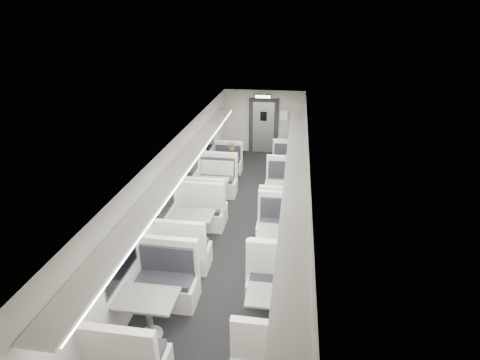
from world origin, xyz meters
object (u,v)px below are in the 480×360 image
(booth_left_a, at_px, (224,170))
(booth_left_b, at_px, (211,194))
(booth_right_c, at_px, (279,247))
(passenger, at_px, (231,167))
(exit_sign, at_px, (263,96))
(booth_right_d, at_px, (272,313))
(booth_left_d, at_px, (149,316))
(booth_left_c, at_px, (193,229))
(booth_right_a, at_px, (286,171))
(vestibule_door, at_px, (263,126))
(booth_right_b, at_px, (284,198))

(booth_left_a, distance_m, booth_left_b, 1.88)
(booth_left_a, distance_m, booth_right_c, 4.62)
(passenger, bearing_deg, exit_sign, 89.18)
(booth_left_b, height_order, booth_right_d, booth_left_b)
(booth_left_a, distance_m, booth_left_d, 6.51)
(booth_left_d, distance_m, exit_sign, 9.15)
(booth_left_a, xyz_separation_m, booth_left_c, (0.00, -3.73, 0.06))
(exit_sign, bearing_deg, booth_left_c, -99.27)
(passenger, bearing_deg, booth_right_a, 40.04)
(booth_right_a, distance_m, passenger, 1.91)
(booth_left_d, relative_size, exit_sign, 3.78)
(booth_right_d, relative_size, passenger, 1.41)
(booth_left_c, height_order, booth_right_c, booth_left_c)
(passenger, bearing_deg, vestibule_door, 90.70)
(booth_left_d, relative_size, booth_right_b, 1.02)
(booth_left_c, xyz_separation_m, booth_right_d, (2.00, -2.35, -0.03))
(booth_left_c, height_order, booth_right_b, booth_left_c)
(booth_left_a, xyz_separation_m, exit_sign, (1.00, 2.39, 1.93))
(exit_sign, bearing_deg, vestibule_door, 90.00)
(booth_right_d, distance_m, passenger, 5.64)
(booth_left_d, distance_m, booth_right_b, 5.10)
(booth_right_c, bearing_deg, booth_left_c, 167.83)
(booth_left_b, height_order, booth_right_c, booth_left_b)
(booth_left_b, bearing_deg, booth_right_b, 1.87)
(booth_left_a, height_order, booth_right_a, booth_right_a)
(booth_right_a, bearing_deg, booth_left_c, -116.82)
(booth_right_c, distance_m, passenger, 3.85)
(booth_left_c, xyz_separation_m, booth_left_d, (0.00, -2.77, 0.01))
(booth_left_a, relative_size, vestibule_door, 0.93)
(booth_right_a, distance_m, exit_sign, 3.06)
(booth_right_c, relative_size, passenger, 1.49)
(booth_left_c, distance_m, booth_right_a, 4.43)
(booth_left_b, relative_size, booth_right_a, 1.13)
(booth_left_a, xyz_separation_m, booth_right_c, (2.00, -4.16, 0.06))
(booth_left_d, bearing_deg, booth_left_c, 90.00)
(booth_right_d, bearing_deg, booth_right_b, 90.00)
(booth_left_b, relative_size, booth_right_b, 1.02)
(booth_right_b, distance_m, passenger, 2.00)
(booth_left_b, bearing_deg, booth_right_a, 46.40)
(booth_right_a, xyz_separation_m, booth_right_c, (0.00, -4.39, 0.04))
(booth_left_b, bearing_deg, booth_left_c, -90.00)
(booth_right_a, bearing_deg, booth_left_d, -106.56)
(booth_left_b, height_order, booth_right_b, booth_left_b)
(booth_left_d, bearing_deg, vestibule_door, 83.92)
(booth_right_b, xyz_separation_m, exit_sign, (-1.00, 4.21, 1.87))
(booth_left_c, xyz_separation_m, exit_sign, (1.00, 6.13, 1.87))
(booth_right_b, bearing_deg, exit_sign, 103.37)
(vestibule_door, bearing_deg, booth_right_d, -83.63)
(booth_right_c, xyz_separation_m, exit_sign, (-1.00, 6.56, 1.87))
(vestibule_door, bearing_deg, booth_right_a, -69.39)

